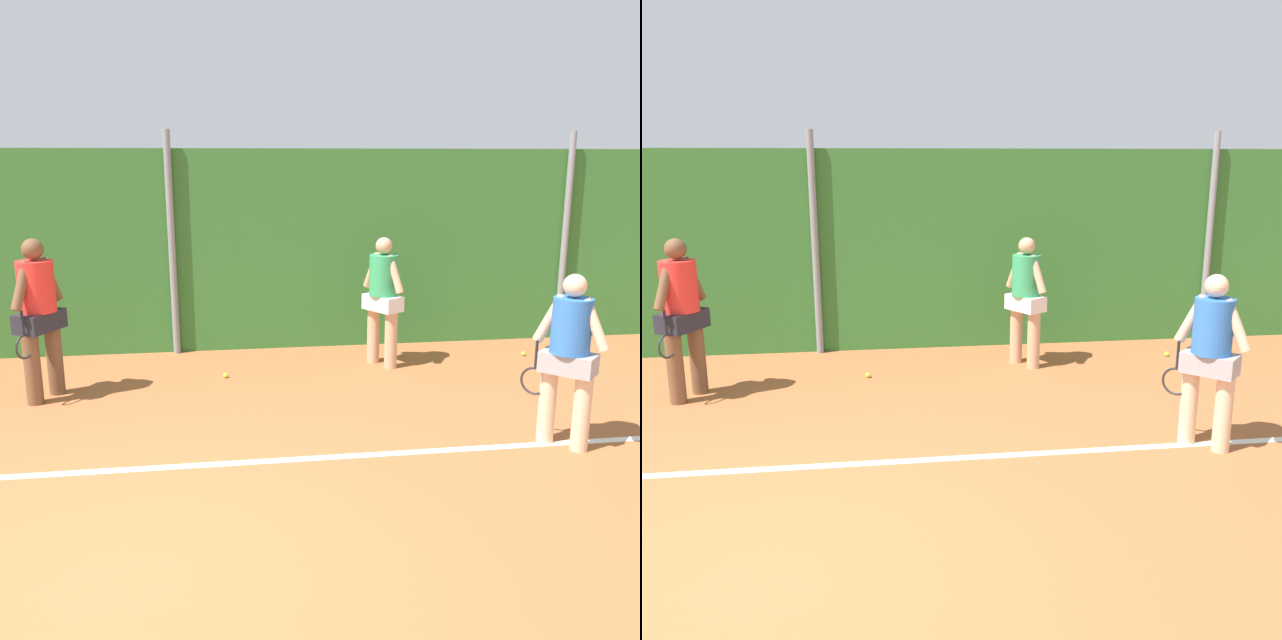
% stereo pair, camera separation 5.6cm
% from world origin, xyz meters
% --- Properties ---
extents(ground_plane, '(31.08, 31.08, 0.00)m').
position_xyz_m(ground_plane, '(0.00, 1.65, 0.00)').
color(ground_plane, '#A85B33').
extents(hedge_fence_backdrop, '(20.20, 0.25, 2.87)m').
position_xyz_m(hedge_fence_backdrop, '(0.00, 5.63, 1.44)').
color(hedge_fence_backdrop, '#33702D').
rests_on(hedge_fence_backdrop, ground_plane).
extents(fence_post_center, '(0.10, 0.10, 3.12)m').
position_xyz_m(fence_post_center, '(0.00, 5.45, 1.56)').
color(fence_post_center, gray).
rests_on(fence_post_center, ground_plane).
extents(fence_post_right, '(0.10, 0.10, 3.12)m').
position_xyz_m(fence_post_right, '(5.83, 5.45, 1.56)').
color(fence_post_right, gray).
rests_on(fence_post_right, ground_plane).
extents(court_baseline_paint, '(14.76, 0.10, 0.01)m').
position_xyz_m(court_baseline_paint, '(0.00, 1.67, 0.00)').
color(court_baseline_paint, white).
rests_on(court_baseline_paint, ground_plane).
extents(player_foreground_near, '(0.63, 0.56, 1.70)m').
position_xyz_m(player_foreground_near, '(3.93, 1.63, 0.95)').
color(player_foreground_near, beige).
rests_on(player_foreground_near, ground_plane).
extents(player_midcourt, '(0.54, 0.79, 1.87)m').
position_xyz_m(player_midcourt, '(-1.39, 3.73, 1.05)').
color(player_midcourt, brown).
rests_on(player_midcourt, ground_plane).
extents(player_backcourt_far, '(0.52, 0.64, 1.74)m').
position_xyz_m(player_backcourt_far, '(2.80, 4.48, 0.98)').
color(player_backcourt_far, tan).
rests_on(player_backcourt_far, ground_plane).
extents(tennis_ball_1, '(0.07, 0.07, 0.07)m').
position_xyz_m(tennis_ball_1, '(4.89, 4.60, 0.03)').
color(tennis_ball_1, '#CCDB33').
rests_on(tennis_ball_1, ground_plane).
extents(tennis_ball_2, '(0.07, 0.07, 0.07)m').
position_xyz_m(tennis_ball_2, '(0.68, 4.20, 0.03)').
color(tennis_ball_2, '#CCDB33').
rests_on(tennis_ball_2, ground_plane).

